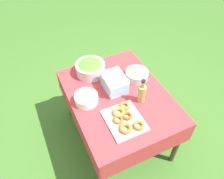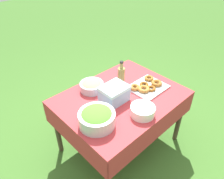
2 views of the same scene
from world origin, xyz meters
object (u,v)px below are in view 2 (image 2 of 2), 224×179
Objects in this scene: salad_bowl at (97,118)px; donut_platter at (147,86)px; pasta_bowl at (92,86)px; cooler_box at (114,94)px; olive_oil_bottle at (121,75)px; plate_stack at (143,111)px.

salad_bowl reaches higher than donut_platter.
cooler_box is (0.04, -0.27, 0.03)m from pasta_bowl.
olive_oil_bottle reaches higher than pasta_bowl.
pasta_bowl is 0.28m from cooler_box.
salad_bowl is 0.70m from donut_platter.
salad_bowl is 0.48m from pasta_bowl.
pasta_bowl is 0.90× the size of olive_oil_bottle.
donut_platter is at bearing 33.15° from plate_stack.
cooler_box is (0.31, 0.12, 0.01)m from salad_bowl.
salad_bowl is 0.40m from plate_stack.
cooler_box reaches higher than pasta_bowl.
plate_stack is at bearing -146.85° from donut_platter.
olive_oil_bottle reaches higher than donut_platter.
plate_stack reaches higher than donut_platter.
olive_oil_bottle is (-0.13, 0.24, 0.08)m from donut_platter.
donut_platter is 0.39m from cooler_box.
donut_platter is at bearing 3.25° from salad_bowl.
salad_bowl is 1.17× the size of olive_oil_bottle.
olive_oil_bottle is (0.20, 0.46, 0.06)m from plate_stack.
salad_bowl is at bearing -158.45° from cooler_box.
cooler_box is at bearing 98.18° from plate_stack.
donut_platter is 1.69× the size of plate_stack.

